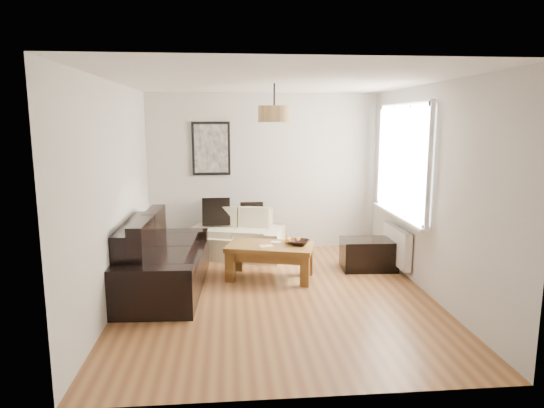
{
  "coord_description": "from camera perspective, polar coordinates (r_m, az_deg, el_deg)",
  "views": [
    {
      "loc": [
        -0.57,
        -5.63,
        2.15
      ],
      "look_at": [
        0.0,
        0.6,
        1.05
      ],
      "focal_mm": 31.42,
      "sensor_mm": 36.0,
      "label": 1
    }
  ],
  "objects": [
    {
      "name": "ceiling",
      "position": [
        5.68,
        0.57,
        14.51
      ],
      "size": [
        3.8,
        4.5,
        0.0
      ],
      "primitive_type": null,
      "color": "white",
      "rests_on": "floor"
    },
    {
      "name": "sofa_leather",
      "position": [
        6.26,
        -12.99,
        -6.13
      ],
      "size": [
        1.08,
        2.08,
        0.88
      ],
      "primitive_type": null,
      "rotation": [
        0.0,
        0.0,
        1.53
      ],
      "color": "black",
      "rests_on": "floor"
    },
    {
      "name": "orange_b",
      "position": [
        6.65,
        3.14,
        -4.28
      ],
      "size": [
        0.08,
        0.08,
        0.08
      ],
      "primitive_type": "sphere",
      "rotation": [
        0.0,
        0.0,
        0.05
      ],
      "color": "orange",
      "rests_on": "fruit_bowl"
    },
    {
      "name": "coffee_table",
      "position": [
        6.59,
        -0.21,
        -6.89
      ],
      "size": [
        1.29,
        0.92,
        0.47
      ],
      "primitive_type": null,
      "rotation": [
        0.0,
        0.0,
        -0.27
      ],
      "color": "brown",
      "rests_on": "floor"
    },
    {
      "name": "window_bay",
      "position": [
        6.9,
        15.48,
        5.03
      ],
      "size": [
        0.14,
        1.9,
        1.6
      ],
      "primitive_type": null,
      "color": "white",
      "rests_on": "wall_right"
    },
    {
      "name": "wall_back",
      "position": [
        7.95,
        -1.09,
        3.82
      ],
      "size": [
        3.8,
        0.04,
        2.6
      ],
      "primitive_type": null,
      "color": "silver",
      "rests_on": "floor"
    },
    {
      "name": "orange_c",
      "position": [
        6.61,
        1.96,
        -4.36
      ],
      "size": [
        0.09,
        0.09,
        0.09
      ],
      "primitive_type": "sphere",
      "rotation": [
        0.0,
        0.0,
        -0.05
      ],
      "color": "orange",
      "rests_on": "fruit_bowl"
    },
    {
      "name": "radiator",
      "position": [
        7.09,
        14.72,
        -4.83
      ],
      "size": [
        0.1,
        0.9,
        0.52
      ],
      "primitive_type": "cube",
      "color": "white",
      "rests_on": "wall_right"
    },
    {
      "name": "poster",
      "position": [
        7.87,
        -7.3,
        6.61
      ],
      "size": [
        0.62,
        0.04,
        0.87
      ],
      "primitive_type": null,
      "color": "black",
      "rests_on": "wall_back"
    },
    {
      "name": "cushion_right",
      "position": [
        7.74,
        -2.44,
        -1.15
      ],
      "size": [
        0.37,
        0.12,
        0.37
      ],
      "primitive_type": "cube",
      "rotation": [
        0.0,
        0.0,
        0.02
      ],
      "color": "black",
      "rests_on": "loveseat_cream"
    },
    {
      "name": "cushion_left",
      "position": [
        7.73,
        -6.7,
        -0.94
      ],
      "size": [
        0.45,
        0.14,
        0.45
      ],
      "primitive_type": "cube",
      "rotation": [
        0.0,
        0.0,
        0.01
      ],
      "color": "black",
      "rests_on": "loveseat_cream"
    },
    {
      "name": "wall_right",
      "position": [
        6.21,
        18.28,
        1.6
      ],
      "size": [
        0.04,
        4.5,
        2.6
      ],
      "primitive_type": null,
      "color": "silver",
      "rests_on": "floor"
    },
    {
      "name": "wall_left",
      "position": [
        5.85,
        -18.31,
        1.11
      ],
      "size": [
        0.04,
        4.5,
        2.6
      ],
      "primitive_type": null,
      "color": "silver",
      "rests_on": "floor"
    },
    {
      "name": "ottoman",
      "position": [
        7.13,
        11.5,
        -5.93
      ],
      "size": [
        0.8,
        0.54,
        0.44
      ],
      "primitive_type": "cube",
      "rotation": [
        0.0,
        0.0,
        -0.05
      ],
      "color": "black",
      "rests_on": "floor"
    },
    {
      "name": "fruit_bowl",
      "position": [
        6.52,
        3.3,
        -4.63
      ],
      "size": [
        0.35,
        0.35,
        0.07
      ],
      "primitive_type": "imported",
      "rotation": [
        0.0,
        0.0,
        -0.31
      ],
      "color": "black",
      "rests_on": "coffee_table"
    },
    {
      "name": "orange_a",
      "position": [
        6.63,
        2.01,
        -4.31
      ],
      "size": [
        0.09,
        0.09,
        0.08
      ],
      "primitive_type": "sphere",
      "rotation": [
        0.0,
        0.0,
        -0.09
      ],
      "color": "orange",
      "rests_on": "fruit_bowl"
    },
    {
      "name": "pendant_shade",
      "position": [
        5.96,
        0.27,
        10.74
      ],
      "size": [
        0.4,
        0.4,
        0.2
      ],
      "primitive_type": "cylinder",
      "color": "tan",
      "rests_on": "ceiling"
    },
    {
      "name": "loveseat_cream",
      "position": [
        7.63,
        -4.26,
        -3.62
      ],
      "size": [
        1.62,
        1.16,
        0.72
      ],
      "primitive_type": null,
      "rotation": [
        0.0,
        0.0,
        -0.28
      ],
      "color": "beige",
      "rests_on": "floor"
    },
    {
      "name": "floor",
      "position": [
        6.06,
        0.53,
        -10.83
      ],
      "size": [
        4.5,
        4.5,
        0.0
      ],
      "primitive_type": "plane",
      "color": "brown",
      "rests_on": "ground"
    },
    {
      "name": "papers",
      "position": [
        6.46,
        -0.69,
        -5.04
      ],
      "size": [
        0.2,
        0.15,
        0.01
      ],
      "primitive_type": "cube",
      "rotation": [
        0.0,
        0.0,
        0.18
      ],
      "color": "silver",
      "rests_on": "coffee_table"
    },
    {
      "name": "wall_front",
      "position": [
        3.53,
        4.22,
        -3.96
      ],
      "size": [
        3.8,
        0.04,
        2.6
      ],
      "primitive_type": null,
      "color": "silver",
      "rests_on": "floor"
    }
  ]
}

